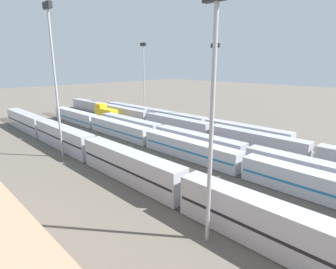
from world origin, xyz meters
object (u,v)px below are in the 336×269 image
Objects in this scene: light_mast_2 at (144,69)px; light_mast_1 at (213,90)px; train_on_track_1 at (175,119)px; train_on_track_2 at (207,130)px; train_on_track_8 at (129,166)px; train_on_track_5 at (189,149)px; light_mast_0 at (214,74)px; train_on_track_4 at (237,152)px; light_mast_3 at (53,64)px; train_on_track_3 at (106,113)px.

light_mast_1 is at bearing 144.79° from light_mast_2.
light_mast_1 is (-41.48, 38.20, 14.17)m from train_on_track_1.
train_on_track_2 is at bearing -52.53° from light_mast_1.
train_on_track_5 is at bearing -89.60° from train_on_track_8.
train_on_track_2 is 45.60m from light_mast_2.
light_mast_0 reaches higher than train_on_track_5.
train_on_track_2 is 5.75× the size of light_mast_0.
train_on_track_5 is 16.59m from train_on_track_2.
train_on_track_4 is 34.27m from light_mast_0.
light_mast_3 is at bearing 7.49° from train_on_track_8.
train_on_track_1 is 41.18m from light_mast_3.
train_on_track_1 is 0.79× the size of train_on_track_4.
train_on_track_8 reaches higher than train_on_track_4.
train_on_track_4 is 3.61× the size of light_mast_1.
light_mast_2 is (48.16, -43.67, 14.09)m from train_on_track_8.
train_on_track_5 and train_on_track_1 have the same top height.
train_on_track_2 is at bearing -110.35° from light_mast_3.
train_on_track_3 is 0.40× the size of light_mast_1.
light_mast_0 is (7.30, -12.33, 13.59)m from train_on_track_2.
light_mast_3 is (-27.35, 27.53, 16.35)m from train_on_track_3.
light_mast_2 is at bearing -35.21° from light_mast_1.
light_mast_3 is (-3.96, 37.53, 16.49)m from train_on_track_1.
light_mast_1 reaches higher than train_on_track_3.
train_on_track_2 is 39.73m from train_on_track_3.
light_mast_3 is (19.15, 17.53, 16.50)m from train_on_track_5.
train_on_track_5 is 33.76m from light_mast_0.
light_mast_1 is at bearing 156.50° from train_on_track_3.
light_mast_0 is at bearing -96.07° from light_mast_3.
train_on_track_3 is at bearing -12.14° from train_on_track_5.
train_on_track_4 is 29.15m from light_mast_1.
train_on_track_2 is (7.08, -15.00, 0.06)m from train_on_track_5.
light_mast_0 is 0.82× the size of light_mast_3.
train_on_track_8 is at bearing 137.80° from light_mast_2.
train_on_track_1 is at bearing -25.89° from train_on_track_4.
light_mast_1 is 81.29m from light_mast_2.
light_mast_2 is (24.94, -8.67, 14.69)m from train_on_track_1.
train_on_track_4 is at bearing 146.08° from train_on_track_2.
light_mast_3 is at bearing 96.03° from train_on_track_1.
light_mast_0 is (14.48, -42.33, 13.04)m from train_on_track_8.
light_mast_3 is (19.25, 2.53, 15.89)m from train_on_track_8.
train_on_track_8 and train_on_track_3 have the same top height.
light_mast_0 is at bearing 177.71° from light_mast_2.
train_on_track_3 is 72.11m from light_mast_1.
light_mast_0 is at bearing -45.21° from train_on_track_4.
light_mast_3 is at bearing 69.65° from train_on_track_2.
light_mast_1 is at bearing 135.25° from train_on_track_5.
train_on_track_2 is at bearing -172.77° from train_on_track_3.
light_mast_0 reaches higher than train_on_track_2.
train_on_track_1 is 25.44m from train_on_track_3.
train_on_track_5 is 1.32× the size of train_on_track_4.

